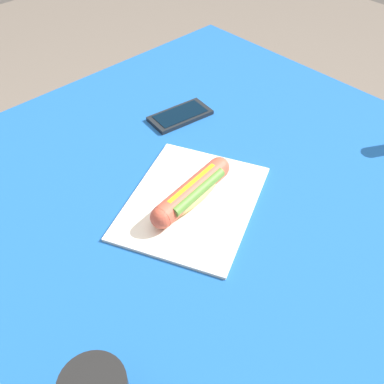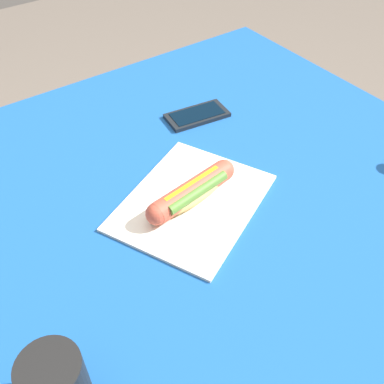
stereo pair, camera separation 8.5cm
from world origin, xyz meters
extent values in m
plane|color=#6B6056|center=(0.00, 0.00, 0.00)|extent=(6.00, 6.00, 0.00)
cylinder|color=brown|center=(-0.51, -0.40, 0.35)|extent=(0.07, 0.07, 0.69)
cube|color=brown|center=(0.00, 0.00, 0.71)|extent=(1.18, 0.95, 0.03)
cube|color=#19519E|center=(0.00, 0.00, 0.72)|extent=(1.24, 1.01, 0.00)
cube|color=silver|center=(-0.02, 0.04, 0.73)|extent=(0.37, 0.34, 0.01)
ellipsoid|color=#DBB26B|center=(-0.02, 0.04, 0.75)|extent=(0.17, 0.07, 0.04)
cylinder|color=#BC4C38|center=(-0.02, 0.04, 0.76)|extent=(0.18, 0.07, 0.04)
sphere|color=#BC4C38|center=(0.07, 0.05, 0.76)|extent=(0.04, 0.04, 0.04)
sphere|color=#BC4C38|center=(-0.10, 0.03, 0.76)|extent=(0.04, 0.04, 0.04)
cube|color=yellow|center=(-0.02, 0.04, 0.78)|extent=(0.13, 0.03, 0.00)
cylinder|color=#4C7A2D|center=(-0.02, 0.05, 0.77)|extent=(0.14, 0.04, 0.02)
cube|color=black|center=(-0.20, -0.19, 0.73)|extent=(0.16, 0.09, 0.01)
cube|color=black|center=(-0.20, -0.19, 0.74)|extent=(0.13, 0.07, 0.00)
camera|label=1|loc=(0.41, 0.48, 1.35)|focal=42.44mm
camera|label=2|loc=(0.34, 0.54, 1.35)|focal=42.44mm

